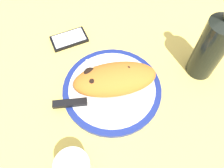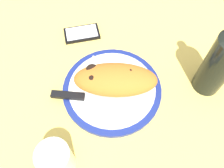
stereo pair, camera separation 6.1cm
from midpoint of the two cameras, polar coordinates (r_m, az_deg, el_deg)
ground_plane at (r=65.88cm, az=2.66°, el=-2.49°), size 150.00×150.00×3.00cm
plate at (r=63.86cm, az=2.74°, el=-1.53°), size 28.19×28.19×1.66cm
calzone at (r=60.64cm, az=3.77°, el=0.91°), size 24.44×14.58×6.54cm
fork at (r=67.03cm, az=3.04°, el=4.67°), size 17.65×3.56×0.40cm
knife at (r=61.46cm, az=-5.80°, el=-3.44°), size 21.89×4.56×1.20cm
smartphone at (r=76.96cm, az=-5.41°, el=12.56°), size 13.31×10.87×1.16cm
water_glass at (r=54.33cm, az=-10.57°, el=-18.92°), size 7.52×7.52×9.81cm
wine_bottle at (r=63.85cm, az=28.55°, el=4.64°), size 7.81×7.81×27.21cm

